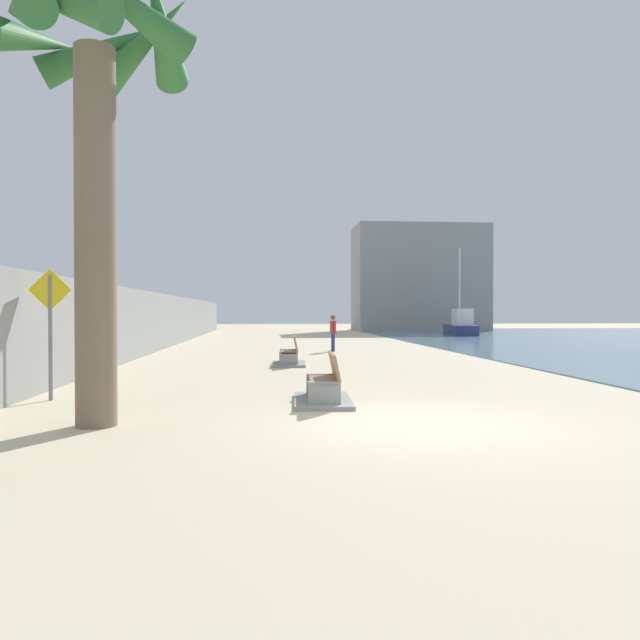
# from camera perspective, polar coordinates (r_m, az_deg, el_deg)

# --- Properties ---
(ground_plane) EXTENTS (120.00, 120.00, 0.00)m
(ground_plane) POSITION_cam_1_polar(r_m,az_deg,el_deg) (27.49, -0.36, -2.93)
(ground_plane) COLOR beige
(seawall) EXTENTS (0.80, 64.00, 2.64)m
(seawall) POSITION_cam_1_polar(r_m,az_deg,el_deg) (27.84, -15.93, -0.20)
(seawall) COLOR gray
(seawall) RESTS_ON ground
(palm_tree) EXTENTS (3.39, 3.38, 7.05)m
(palm_tree) POSITION_cam_1_polar(r_m,az_deg,el_deg) (10.56, -20.63, 19.29)
(palm_tree) COLOR #7A6651
(palm_tree) RESTS_ON ground
(bench_near) EXTENTS (1.19, 2.15, 0.98)m
(bench_near) POSITION_cam_1_polar(r_m,az_deg,el_deg) (11.91, 0.37, -6.69)
(bench_near) COLOR gray
(bench_near) RESTS_ON ground
(bench_far) EXTENTS (1.19, 2.15, 0.98)m
(bench_far) POSITION_cam_1_polar(r_m,az_deg,el_deg) (20.24, -2.89, -3.61)
(bench_far) COLOR gray
(bench_far) RESTS_ON ground
(person_walking) EXTENTS (0.25, 0.52, 1.64)m
(person_walking) POSITION_cam_1_polar(r_m,az_deg,el_deg) (27.00, 1.23, -0.98)
(person_walking) COLOR navy
(person_walking) RESTS_ON ground
(boat_distant) EXTENTS (2.51, 5.97, 6.58)m
(boat_distant) POSITION_cam_1_polar(r_m,az_deg,el_deg) (46.74, 13.15, -0.48)
(boat_distant) COLOR navy
(boat_distant) RESTS_ON water_bay
(pedestrian_sign) EXTENTS (0.85, 0.08, 2.65)m
(pedestrian_sign) POSITION_cam_1_polar(r_m,az_deg,el_deg) (13.27, -24.10, 0.13)
(pedestrian_sign) COLOR slate
(pedestrian_sign) RESTS_ON ground
(harbor_building) EXTENTS (12.00, 6.00, 9.73)m
(harbor_building) POSITION_cam_1_polar(r_m,az_deg,el_deg) (57.20, 9.32, 3.87)
(harbor_building) COLOR gray
(harbor_building) RESTS_ON ground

